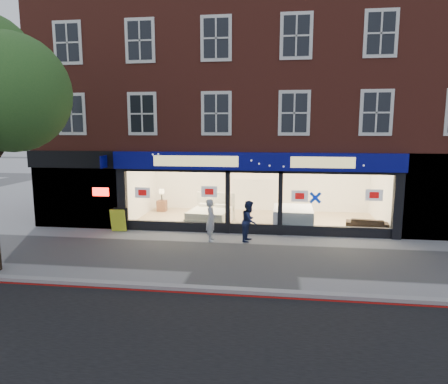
% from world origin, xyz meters
% --- Properties ---
extents(ground, '(120.00, 120.00, 0.00)m').
position_xyz_m(ground, '(0.00, 0.00, 0.00)').
color(ground, gray).
rests_on(ground, ground).
extents(kerb_line, '(60.00, 0.10, 0.01)m').
position_xyz_m(kerb_line, '(0.00, -3.10, 0.01)').
color(kerb_line, '#8C0A07').
rests_on(kerb_line, ground).
extents(kerb_stone, '(60.00, 0.25, 0.12)m').
position_xyz_m(kerb_stone, '(0.00, -2.90, 0.06)').
color(kerb_stone, gray).
rests_on(kerb_stone, ground).
extents(showroom_floor, '(11.00, 4.50, 0.10)m').
position_xyz_m(showroom_floor, '(0.00, 5.25, 0.05)').
color(showroom_floor, tan).
rests_on(showroom_floor, ground).
extents(building, '(19.00, 8.26, 10.30)m').
position_xyz_m(building, '(-0.02, 6.93, 6.67)').
color(building, maroon).
rests_on(building, ground).
extents(display_bed, '(1.99, 2.32, 1.21)m').
position_xyz_m(display_bed, '(-1.98, 4.33, 0.44)').
color(display_bed, silver).
rests_on(display_bed, showroom_floor).
extents(bedside_table, '(0.46, 0.46, 0.55)m').
position_xyz_m(bedside_table, '(-4.81, 6.45, 0.38)').
color(bedside_table, brown).
rests_on(bedside_table, showroom_floor).
extents(mattress_stack, '(1.66, 2.08, 0.81)m').
position_xyz_m(mattress_stack, '(1.60, 4.07, 0.50)').
color(mattress_stack, white).
rests_on(mattress_stack, showroom_floor).
extents(sofa, '(1.75, 0.92, 0.49)m').
position_xyz_m(sofa, '(4.60, 3.90, 0.34)').
color(sofa, black).
rests_on(sofa, showroom_floor).
extents(a_board, '(0.66, 0.45, 0.97)m').
position_xyz_m(a_board, '(-5.54, 2.70, 0.48)').
color(a_board, '#CCD826').
rests_on(a_board, ground).
extents(pedestrian_grey, '(0.45, 0.63, 1.61)m').
position_xyz_m(pedestrian_grey, '(-1.54, 1.81, 0.80)').
color(pedestrian_grey, '#B3B6BB').
rests_on(pedestrian_grey, ground).
extents(pedestrian_blue, '(0.72, 0.85, 1.55)m').
position_xyz_m(pedestrian_blue, '(-0.10, 1.98, 0.78)').
color(pedestrian_blue, '#192146').
rests_on(pedestrian_blue, ground).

